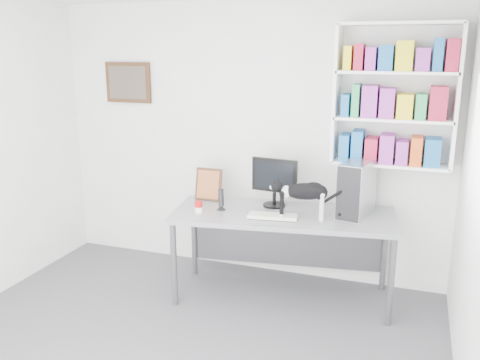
% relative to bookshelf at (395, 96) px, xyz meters
% --- Properties ---
extents(room, '(4.01, 4.01, 2.70)m').
position_rel_bookshelf_xyz_m(room, '(-1.40, -1.85, -0.50)').
color(room, '#4D4D52').
rests_on(room, ground).
extents(bookshelf, '(1.03, 0.28, 1.24)m').
position_rel_bookshelf_xyz_m(bookshelf, '(0.00, 0.00, 0.00)').
color(bookshelf, white).
rests_on(bookshelf, room).
extents(wall_art, '(0.52, 0.04, 0.42)m').
position_rel_bookshelf_xyz_m(wall_art, '(-2.70, 0.12, 0.05)').
color(wall_art, '#4B2F18').
rests_on(wall_art, room).
extents(desk, '(2.06, 1.05, 0.82)m').
position_rel_bookshelf_xyz_m(desk, '(-0.86, -0.40, -1.44)').
color(desk, gray).
rests_on(desk, room).
extents(monitor, '(0.45, 0.25, 0.46)m').
position_rel_bookshelf_xyz_m(monitor, '(-0.99, -0.23, -0.80)').
color(monitor, black).
rests_on(monitor, desk).
extents(keyboard, '(0.45, 0.23, 0.03)m').
position_rel_bookshelf_xyz_m(keyboard, '(-0.92, -0.56, -1.01)').
color(keyboard, silver).
rests_on(keyboard, desk).
extents(pc_tower, '(0.30, 0.51, 0.48)m').
position_rel_bookshelf_xyz_m(pc_tower, '(-0.25, -0.22, -0.79)').
color(pc_tower, '#B9BABE').
rests_on(pc_tower, desk).
extents(speaker, '(0.12, 0.12, 0.20)m').
position_rel_bookshelf_xyz_m(speaker, '(-1.42, -0.50, -0.93)').
color(speaker, black).
rests_on(speaker, desk).
extents(leaning_print, '(0.26, 0.11, 0.32)m').
position_rel_bookshelf_xyz_m(leaning_print, '(-1.65, -0.25, -0.87)').
color(leaning_print, '#4B2F18').
rests_on(leaning_print, desk).
extents(soup_can, '(0.07, 0.07, 0.10)m').
position_rel_bookshelf_xyz_m(soup_can, '(-1.58, -0.64, -0.98)').
color(soup_can, red).
rests_on(soup_can, desk).
extents(cat, '(0.57, 0.28, 0.34)m').
position_rel_bookshelf_xyz_m(cat, '(-0.66, -0.52, -0.86)').
color(cat, black).
rests_on(cat, desk).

